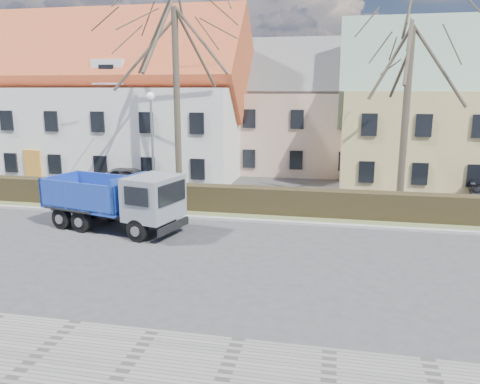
% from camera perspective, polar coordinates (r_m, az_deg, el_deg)
% --- Properties ---
extents(ground, '(120.00, 120.00, 0.00)m').
position_cam_1_polar(ground, '(18.66, -9.92, -6.92)').
color(ground, '#39393B').
extents(sidewalk_near, '(80.00, 5.00, 0.08)m').
position_cam_1_polar(sidewalk_near, '(11.92, -25.79, -19.66)').
color(sidewalk_near, gray).
rests_on(sidewalk_near, ground).
extents(curb_far, '(80.00, 0.30, 0.12)m').
position_cam_1_polar(curb_far, '(22.78, -5.74, -3.06)').
color(curb_far, '#9E9C99').
rests_on(curb_far, ground).
extents(grass_strip, '(80.00, 3.00, 0.10)m').
position_cam_1_polar(grass_strip, '(24.27, -4.63, -2.10)').
color(grass_strip, '#515C34').
rests_on(grass_strip, ground).
extents(hedge, '(60.00, 0.90, 1.30)m').
position_cam_1_polar(hedge, '(23.93, -4.79, -0.83)').
color(hedge, black).
rests_on(hedge, ground).
extents(building_white, '(26.80, 10.80, 9.50)m').
position_cam_1_polar(building_white, '(37.84, -19.98, 9.64)').
color(building_white, silver).
rests_on(building_white, ground).
extents(building_pink, '(10.80, 8.80, 8.00)m').
position_cam_1_polar(building_pink, '(36.50, 7.51, 9.01)').
color(building_pink, tan).
rests_on(building_pink, ground).
extents(tree_1, '(9.20, 9.20, 12.65)m').
position_cam_1_polar(tree_1, '(26.29, -7.75, 12.77)').
color(tree_1, '#40382C').
rests_on(tree_1, ground).
extents(tree_2, '(8.00, 8.00, 11.00)m').
position_cam_1_polar(tree_2, '(25.09, 19.65, 10.31)').
color(tree_2, '#40382C').
rests_on(tree_2, ground).
extents(dump_truck, '(7.06, 4.03, 2.66)m').
position_cam_1_polar(dump_truck, '(21.56, -15.66, -0.88)').
color(dump_truck, '#163397').
rests_on(dump_truck, ground).
extents(streetlight, '(0.47, 0.47, 6.05)m').
position_cam_1_polar(streetlight, '(25.40, -10.61, 5.22)').
color(streetlight, gray).
rests_on(streetlight, ground).
extents(cart_frame, '(0.89, 0.65, 0.73)m').
position_cam_1_polar(cart_frame, '(25.17, -20.16, -1.57)').
color(cart_frame, silver).
rests_on(cart_frame, ground).
extents(parked_car_a, '(4.36, 2.01, 1.45)m').
position_cam_1_polar(parked_car_a, '(29.64, -13.22, 1.62)').
color(parked_car_a, '#2B2B2E').
rests_on(parked_car_a, ground).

